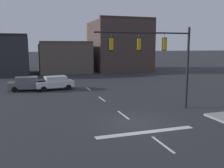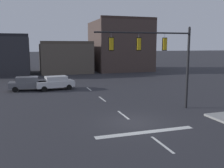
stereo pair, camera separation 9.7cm
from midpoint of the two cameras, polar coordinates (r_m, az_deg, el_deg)
ground_plane at (r=17.37m, az=4.76°, el=-8.77°), size 400.00×400.00×0.00m
stop_bar_paint at (r=15.64m, az=7.64°, el=-10.82°), size 6.40×0.50×0.01m
lane_centreline at (r=19.15m, az=2.44°, el=-7.06°), size 0.16×26.40×0.01m
signal_mast_near_side at (r=20.27m, az=10.62°, el=7.17°), size 7.96×0.58×6.73m
car_lot_nearside at (r=30.44m, az=-13.00°, el=0.32°), size 4.63×2.41×1.61m
car_lot_middle at (r=30.76m, az=-18.76°, el=0.16°), size 4.49×1.99×1.61m
building_row at (r=50.79m, az=-7.44°, el=7.52°), size 34.52×11.44×10.61m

